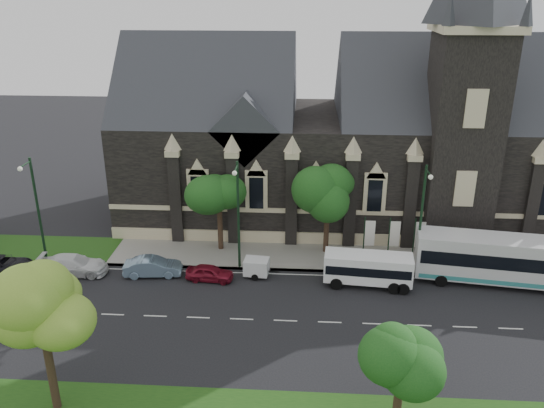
# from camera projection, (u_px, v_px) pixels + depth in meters

# --- Properties ---
(ground) EXTENTS (160.00, 160.00, 0.00)m
(ground) POSITION_uv_depth(u_px,v_px,m) (285.00, 321.00, 37.38)
(ground) COLOR black
(ground) RESTS_ON ground
(sidewalk) EXTENTS (80.00, 5.00, 0.15)m
(sidewalk) POSITION_uv_depth(u_px,v_px,m) (290.00, 256.00, 46.16)
(sidewalk) COLOR gray
(sidewalk) RESTS_ON ground
(museum) EXTENTS (40.00, 17.70, 29.90)m
(museum) POSITION_uv_depth(u_px,v_px,m) (349.00, 136.00, 51.50)
(museum) COLOR black
(museum) RESTS_ON ground
(tree_park_near) EXTENTS (4.42, 4.42, 8.56)m
(tree_park_near) POSITION_uv_depth(u_px,v_px,m) (45.00, 302.00, 27.56)
(tree_park_near) COLOR black
(tree_park_near) RESTS_ON ground
(tree_park_east) EXTENTS (3.40, 3.40, 6.28)m
(tree_park_east) POSITION_uv_depth(u_px,v_px,m) (406.00, 353.00, 26.66)
(tree_park_east) COLOR black
(tree_park_east) RESTS_ON ground
(tree_walk_right) EXTENTS (4.08, 4.08, 7.80)m
(tree_walk_right) POSITION_uv_depth(u_px,v_px,m) (330.00, 188.00, 44.99)
(tree_walk_right) COLOR black
(tree_walk_right) RESTS_ON ground
(tree_walk_left) EXTENTS (3.91, 3.91, 7.64)m
(tree_walk_left) POSITION_uv_depth(u_px,v_px,m) (221.00, 187.00, 45.54)
(tree_walk_left) COLOR black
(tree_walk_left) RESTS_ON ground
(street_lamp_near) EXTENTS (0.36, 1.88, 9.00)m
(street_lamp_near) POSITION_uv_depth(u_px,v_px,m) (422.00, 215.00, 41.49)
(street_lamp_near) COLOR black
(street_lamp_near) RESTS_ON ground
(street_lamp_mid) EXTENTS (0.36, 1.88, 9.00)m
(street_lamp_mid) POSITION_uv_depth(u_px,v_px,m) (238.00, 210.00, 42.31)
(street_lamp_mid) COLOR black
(street_lamp_mid) RESTS_ON ground
(street_lamp_far) EXTENTS (0.36, 1.88, 9.00)m
(street_lamp_far) POSITION_uv_depth(u_px,v_px,m) (36.00, 206.00, 43.24)
(street_lamp_far) COLOR black
(street_lamp_far) RESTS_ON ground
(banner_flag_left) EXTENTS (0.90, 0.10, 4.00)m
(banner_flag_left) POSITION_uv_depth(u_px,v_px,m) (368.00, 236.00, 44.48)
(banner_flag_left) COLOR black
(banner_flag_left) RESTS_ON ground
(banner_flag_center) EXTENTS (0.90, 0.10, 4.00)m
(banner_flag_center) POSITION_uv_depth(u_px,v_px,m) (393.00, 236.00, 44.37)
(banner_flag_center) COLOR black
(banner_flag_center) RESTS_ON ground
(banner_flag_right) EXTENTS (0.90, 0.10, 4.00)m
(banner_flag_right) POSITION_uv_depth(u_px,v_px,m) (418.00, 237.00, 44.25)
(banner_flag_right) COLOR black
(banner_flag_right) RESTS_ON ground
(tour_coach) EXTENTS (13.19, 4.47, 3.77)m
(tour_coach) POSITION_uv_depth(u_px,v_px,m) (505.00, 260.00, 41.32)
(tour_coach) COLOR silver
(tour_coach) RESTS_ON ground
(shuttle_bus) EXTENTS (6.70, 2.85, 2.52)m
(shuttle_bus) POSITION_uv_depth(u_px,v_px,m) (368.00, 268.00, 41.34)
(shuttle_bus) COLOR white
(shuttle_bus) RESTS_ON ground
(box_trailer) EXTENTS (2.79, 1.64, 1.46)m
(box_trailer) POSITION_uv_depth(u_px,v_px,m) (257.00, 267.00, 42.85)
(box_trailer) COLOR silver
(box_trailer) RESTS_ON ground
(sedan) EXTENTS (4.64, 2.05, 1.48)m
(sedan) POSITION_uv_depth(u_px,v_px,m) (153.00, 267.00, 43.01)
(sedan) COLOR #7692AB
(sedan) RESTS_ON ground
(car_far_red) EXTENTS (3.77, 1.78, 1.24)m
(car_far_red) POSITION_uv_depth(u_px,v_px,m) (210.00, 273.00, 42.34)
(car_far_red) COLOR maroon
(car_far_red) RESTS_ON ground
(car_far_white) EXTENTS (5.44, 2.43, 1.55)m
(car_far_white) POSITION_uv_depth(u_px,v_px,m) (73.00, 265.00, 43.22)
(car_far_white) COLOR silver
(car_far_white) RESTS_ON ground
(car_far_black) EXTENTS (5.08, 2.41, 1.40)m
(car_far_black) POSITION_uv_depth(u_px,v_px,m) (2.00, 265.00, 43.35)
(car_far_black) COLOR black
(car_far_black) RESTS_ON ground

